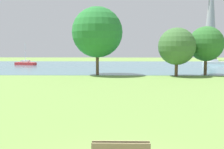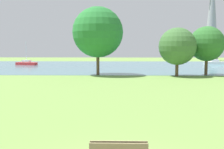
{
  "view_description": "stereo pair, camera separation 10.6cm",
  "coord_description": "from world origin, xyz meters",
  "px_view_note": "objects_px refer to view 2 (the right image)",
  "views": [
    {
      "loc": [
        -0.12,
        -8.11,
        3.86
      ],
      "look_at": [
        -0.54,
        14.55,
        1.65
      ],
      "focal_mm": 43.74,
      "sensor_mm": 36.0,
      "label": 1
    },
    {
      "loc": [
        -0.01,
        -8.11,
        3.86
      ],
      "look_at": [
        -0.54,
        14.55,
        1.65
      ],
      "focal_mm": 43.74,
      "sensor_mm": 36.0,
      "label": 2
    }
  ],
  "objects_px": {
    "sailboat_red": "(26,63)",
    "tree_west_near": "(207,44)",
    "electricity_pylon": "(212,15)",
    "sailboat_white": "(215,62)",
    "tree_mid_shore": "(98,32)",
    "tree_east_near": "(177,46)"
  },
  "relations": [
    {
      "from": "sailboat_red",
      "to": "tree_west_near",
      "type": "height_order",
      "value": "tree_west_near"
    },
    {
      "from": "sailboat_red",
      "to": "tree_mid_shore",
      "type": "xyz_separation_m",
      "value": [
        17.83,
        -22.02,
        5.63
      ]
    },
    {
      "from": "sailboat_red",
      "to": "sailboat_white",
      "type": "distance_m",
      "value": 43.91
    },
    {
      "from": "tree_east_near",
      "to": "tree_west_near",
      "type": "relative_size",
      "value": 0.96
    },
    {
      "from": "sailboat_white",
      "to": "tree_west_near",
      "type": "bearing_deg",
      "value": -111.79
    },
    {
      "from": "tree_mid_shore",
      "to": "tree_east_near",
      "type": "height_order",
      "value": "tree_mid_shore"
    },
    {
      "from": "tree_mid_shore",
      "to": "electricity_pylon",
      "type": "xyz_separation_m",
      "value": [
        30.6,
        43.63,
        7.45
      ]
    },
    {
      "from": "tree_west_near",
      "to": "electricity_pylon",
      "type": "bearing_deg",
      "value": 70.82
    },
    {
      "from": "sailboat_white",
      "to": "tree_mid_shore",
      "type": "distance_m",
      "value": 37.24
    },
    {
      "from": "sailboat_red",
      "to": "tree_mid_shore",
      "type": "height_order",
      "value": "tree_mid_shore"
    },
    {
      "from": "sailboat_white",
      "to": "tree_west_near",
      "type": "xyz_separation_m",
      "value": [
        -10.44,
        -26.11,
        3.97
      ]
    },
    {
      "from": "sailboat_white",
      "to": "electricity_pylon",
      "type": "bearing_deg",
      "value": 74.88
    },
    {
      "from": "tree_mid_shore",
      "to": "sailboat_red",
      "type": "bearing_deg",
      "value": 128.99
    },
    {
      "from": "sailboat_white",
      "to": "tree_west_near",
      "type": "relative_size",
      "value": 1.09
    },
    {
      "from": "sailboat_red",
      "to": "tree_west_near",
      "type": "relative_size",
      "value": 0.75
    },
    {
      "from": "sailboat_red",
      "to": "electricity_pylon",
      "type": "relative_size",
      "value": 0.19
    },
    {
      "from": "tree_west_near",
      "to": "tree_mid_shore",
      "type": "bearing_deg",
      "value": -179.73
    },
    {
      "from": "tree_east_near",
      "to": "electricity_pylon",
      "type": "bearing_deg",
      "value": 66.51
    },
    {
      "from": "sailboat_red",
      "to": "tree_east_near",
      "type": "xyz_separation_m",
      "value": [
        28.77,
        -23.61,
        3.62
      ]
    },
    {
      "from": "electricity_pylon",
      "to": "tree_west_near",
      "type": "bearing_deg",
      "value": -109.18
    },
    {
      "from": "electricity_pylon",
      "to": "tree_mid_shore",
      "type": "bearing_deg",
      "value": -125.04
    },
    {
      "from": "sailboat_red",
      "to": "tree_mid_shore",
      "type": "relative_size",
      "value": 0.54
    }
  ]
}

